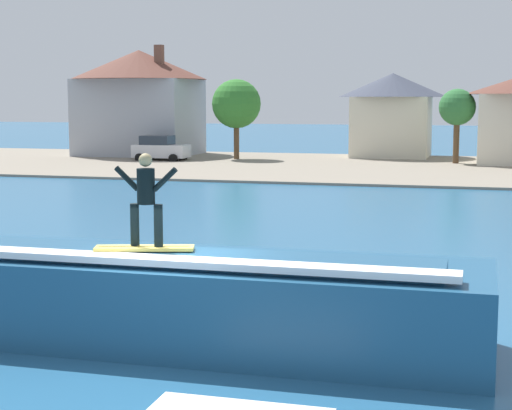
{
  "coord_description": "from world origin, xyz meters",
  "views": [
    {
      "loc": [
        5.09,
        -13.21,
        4.43
      ],
      "look_at": [
        0.1,
        5.14,
        1.99
      ],
      "focal_mm": 58.15,
      "sensor_mm": 36.0,
      "label": 1
    }
  ],
  "objects_px": {
    "surfer": "(146,195)",
    "tree_short_bushy": "(457,108)",
    "wave_crest": "(191,299)",
    "house_with_chimney": "(139,96)",
    "tree_tall_bare": "(236,104)",
    "surfboard": "(144,248)",
    "house_small_cottage": "(392,110)",
    "car_near_shore": "(160,148)"
  },
  "relations": [
    {
      "from": "surfer",
      "to": "tree_short_bushy",
      "type": "relative_size",
      "value": 0.33
    },
    {
      "from": "wave_crest",
      "to": "house_with_chimney",
      "type": "bearing_deg",
      "value": 114.16
    },
    {
      "from": "house_with_chimney",
      "to": "tree_tall_bare",
      "type": "distance_m",
      "value": 9.02
    },
    {
      "from": "wave_crest",
      "to": "surfboard",
      "type": "bearing_deg",
      "value": -156.13
    },
    {
      "from": "house_with_chimney",
      "to": "house_small_cottage",
      "type": "xyz_separation_m",
      "value": [
        19.03,
        3.24,
        -1.04
      ]
    },
    {
      "from": "wave_crest",
      "to": "tree_tall_bare",
      "type": "bearing_deg",
      "value": 105.5
    },
    {
      "from": "wave_crest",
      "to": "tree_tall_bare",
      "type": "distance_m",
      "value": 44.88
    },
    {
      "from": "surfboard",
      "to": "car_near_shore",
      "type": "bearing_deg",
      "value": 111.42
    },
    {
      "from": "wave_crest",
      "to": "surfer",
      "type": "relative_size",
      "value": 6.4
    },
    {
      "from": "surfboard",
      "to": "house_small_cottage",
      "type": "height_order",
      "value": "house_small_cottage"
    },
    {
      "from": "surfer",
      "to": "car_near_shore",
      "type": "distance_m",
      "value": 44.18
    },
    {
      "from": "house_with_chimney",
      "to": "tree_tall_bare",
      "type": "relative_size",
      "value": 1.79
    },
    {
      "from": "wave_crest",
      "to": "house_with_chimney",
      "type": "relative_size",
      "value": 1.02
    },
    {
      "from": "surfer",
      "to": "tree_short_bushy",
      "type": "distance_m",
      "value": 43.68
    },
    {
      "from": "tree_tall_bare",
      "to": "surfer",
      "type": "bearing_deg",
      "value": -75.49
    },
    {
      "from": "wave_crest",
      "to": "house_with_chimney",
      "type": "height_order",
      "value": "house_with_chimney"
    },
    {
      "from": "surfboard",
      "to": "house_with_chimney",
      "type": "relative_size",
      "value": 0.17
    },
    {
      "from": "wave_crest",
      "to": "tree_short_bushy",
      "type": "xyz_separation_m",
      "value": [
        3.37,
        43.19,
        2.98
      ]
    },
    {
      "from": "house_small_cottage",
      "to": "tree_tall_bare",
      "type": "bearing_deg",
      "value": -150.39
    },
    {
      "from": "house_small_cottage",
      "to": "tree_tall_bare",
      "type": "xyz_separation_m",
      "value": [
        -10.43,
        -5.93,
        0.47
      ]
    },
    {
      "from": "tree_short_bushy",
      "to": "surfboard",
      "type": "bearing_deg",
      "value": -95.41
    },
    {
      "from": "surfboard",
      "to": "car_near_shore",
      "type": "relative_size",
      "value": 0.47
    },
    {
      "from": "surfboard",
      "to": "tree_tall_bare",
      "type": "bearing_deg",
      "value": 104.46
    },
    {
      "from": "surfboard",
      "to": "surfer",
      "type": "height_order",
      "value": "surfer"
    },
    {
      "from": "wave_crest",
      "to": "house_small_cottage",
      "type": "relative_size",
      "value": 1.32
    },
    {
      "from": "surfboard",
      "to": "tree_short_bushy",
      "type": "relative_size",
      "value": 0.35
    },
    {
      "from": "surfer",
      "to": "house_small_cottage",
      "type": "xyz_separation_m",
      "value": [
        -0.8,
        49.34,
        0.84
      ]
    },
    {
      "from": "tree_short_bushy",
      "to": "house_with_chimney",
      "type": "bearing_deg",
      "value": 173.74
    },
    {
      "from": "wave_crest",
      "to": "house_small_cottage",
      "type": "height_order",
      "value": "house_small_cottage"
    },
    {
      "from": "surfer",
      "to": "car_near_shore",
      "type": "bearing_deg",
      "value": 111.47
    },
    {
      "from": "surfboard",
      "to": "surfer",
      "type": "relative_size",
      "value": 1.09
    },
    {
      "from": "house_with_chimney",
      "to": "car_near_shore",
      "type": "bearing_deg",
      "value": -53.83
    },
    {
      "from": "house_with_chimney",
      "to": "tree_short_bushy",
      "type": "xyz_separation_m",
      "value": [
        23.92,
        -2.62,
        -0.81
      ]
    },
    {
      "from": "tree_tall_bare",
      "to": "tree_short_bushy",
      "type": "distance_m",
      "value": 15.33
    },
    {
      "from": "wave_crest",
      "to": "car_near_shore",
      "type": "bearing_deg",
      "value": 112.49
    },
    {
      "from": "house_with_chimney",
      "to": "house_small_cottage",
      "type": "bearing_deg",
      "value": 9.68
    },
    {
      "from": "car_near_shore",
      "to": "house_small_cottage",
      "type": "relative_size",
      "value": 0.48
    },
    {
      "from": "car_near_shore",
      "to": "tree_tall_bare",
      "type": "relative_size",
      "value": 0.66
    },
    {
      "from": "tree_short_bushy",
      "to": "tree_tall_bare",
      "type": "bearing_deg",
      "value": -179.77
    },
    {
      "from": "wave_crest",
      "to": "house_small_cottage",
      "type": "xyz_separation_m",
      "value": [
        -1.53,
        49.06,
        2.76
      ]
    },
    {
      "from": "surfboard",
      "to": "tree_short_bushy",
      "type": "distance_m",
      "value": 43.77
    },
    {
      "from": "wave_crest",
      "to": "tree_tall_bare",
      "type": "relative_size",
      "value": 1.83
    }
  ]
}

